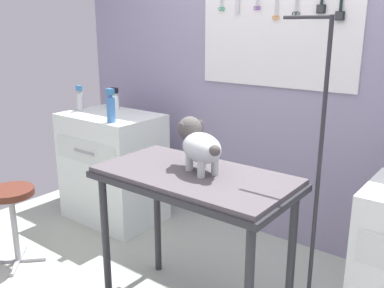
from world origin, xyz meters
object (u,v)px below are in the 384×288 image
(grooming_table, at_px, (194,189))
(grooming_arm, at_px, (315,195))
(conditioner_bottle, at_px, (111,108))
(dog, at_px, (198,144))
(counter_left, at_px, (113,167))
(stool, at_px, (12,204))

(grooming_table, relative_size, grooming_arm, 0.65)
(grooming_arm, xyz_separation_m, conditioner_bottle, (-1.65, 0.11, 0.25))
(grooming_arm, bearing_deg, dog, -155.16)
(grooming_table, bearing_deg, counter_left, 155.29)
(dog, xyz_separation_m, conditioner_bottle, (-1.09, 0.37, 0.01))
(dog, distance_m, conditioner_bottle, 1.15)
(grooming_table, distance_m, grooming_arm, 0.63)
(stool, xyz_separation_m, conditioner_bottle, (0.23, 0.73, 0.58))
(grooming_table, relative_size, dog, 2.89)
(grooming_table, distance_m, counter_left, 1.50)
(conditioner_bottle, bearing_deg, grooming_table, -20.65)
(grooming_arm, bearing_deg, counter_left, 170.70)
(grooming_table, bearing_deg, grooming_arm, 29.02)
(dog, relative_size, counter_left, 0.40)
(grooming_table, xyz_separation_m, counter_left, (-1.33, 0.61, -0.32))
(counter_left, relative_size, conditioner_bottle, 3.63)
(dog, distance_m, counter_left, 1.55)
(grooming_arm, bearing_deg, conditioner_bottle, 176.24)
(grooming_arm, distance_m, stool, 2.01)
(dog, height_order, counter_left, dog)
(counter_left, xyz_separation_m, conditioner_bottle, (0.24, -0.20, 0.57))
(grooming_arm, height_order, dog, grooming_arm)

